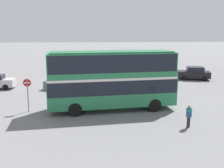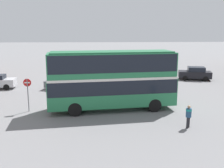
# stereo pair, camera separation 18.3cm
# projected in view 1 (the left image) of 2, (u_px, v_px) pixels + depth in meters

# --- Properties ---
(ground_plane) EXTENTS (240.00, 240.00, 0.00)m
(ground_plane) POSITION_uv_depth(u_px,v_px,m) (118.00, 109.00, 21.74)
(ground_plane) COLOR slate
(double_decker_bus) EXTENTS (10.43, 3.74, 4.80)m
(double_decker_bus) POSITION_uv_depth(u_px,v_px,m) (112.00, 77.00, 21.01)
(double_decker_bus) COLOR #287A4C
(double_decker_bus) RESTS_ON ground_plane
(pedestrian_foreground) EXTENTS (0.54, 0.54, 1.56)m
(pedestrian_foreground) POSITION_uv_depth(u_px,v_px,m) (189.00, 114.00, 17.44)
(pedestrian_foreground) COLOR #232328
(pedestrian_foreground) RESTS_ON ground_plane
(parked_car_kerb_near) EXTENTS (4.91, 2.88, 1.44)m
(parked_car_kerb_near) POSITION_uv_depth(u_px,v_px,m) (66.00, 83.00, 28.85)
(parked_car_kerb_near) COLOR slate
(parked_car_kerb_near) RESTS_ON ground_plane
(parked_car_kerb_far) EXTENTS (4.44, 2.78, 1.69)m
(parked_car_kerb_far) POSITION_uv_depth(u_px,v_px,m) (194.00, 73.00, 34.52)
(parked_car_kerb_far) COLOR black
(parked_car_kerb_far) RESTS_ON ground_plane
(no_entry_sign) EXTENTS (0.62, 0.08, 2.67)m
(no_entry_sign) POSITION_uv_depth(u_px,v_px,m) (27.00, 90.00, 20.73)
(no_entry_sign) COLOR gray
(no_entry_sign) RESTS_ON ground_plane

